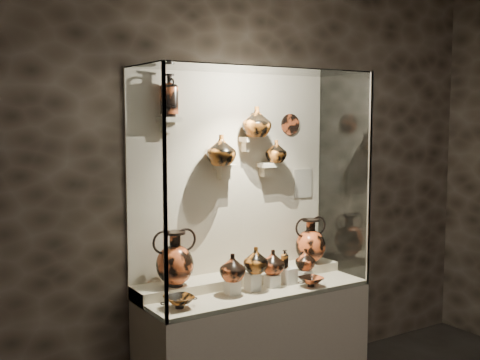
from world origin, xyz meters
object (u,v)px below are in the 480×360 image
object	(u,v)px
kylix_left	(179,301)
jug_c	(273,262)
lekythos_tall	(169,93)
amphora_left	(175,258)
amphora_right	(310,241)
kylix_right	(311,281)
jug_e	(305,259)
ovoid_vase_c	(276,151)
jug_b	(256,260)
lekythos_small	(284,258)
ovoid_vase_a	(221,150)
jug_a	(232,267)
ovoid_vase_b	(257,122)

from	to	relation	value
kylix_left	jug_c	bearing A→B (deg)	25.92
jug_c	lekythos_tall	xyz separation A→B (m)	(-0.70, 0.25, 1.22)
amphora_left	jug_c	size ratio (longest dim) A/B	2.15
amphora_left	amphora_right	xyz separation A→B (m)	(1.21, 0.01, -0.01)
kylix_right	lekythos_tall	size ratio (longest dim) A/B	0.66
jug_e	amphora_left	bearing A→B (deg)	154.16
ovoid_vase_c	jug_b	bearing A→B (deg)	-138.30
jug_c	jug_e	distance (m)	0.30
lekythos_small	kylix_right	world-z (taller)	lekythos_small
ovoid_vase_a	kylix_right	bearing A→B (deg)	-16.51
jug_c	ovoid_vase_c	size ratio (longest dim) A/B	1.04
jug_c	ovoid_vase_c	distance (m)	0.85
lekythos_small	jug_e	bearing A→B (deg)	-22.14
jug_e	ovoid_vase_a	world-z (taller)	ovoid_vase_a
amphora_left	jug_a	distance (m)	0.40
amphora_right	kylix_right	world-z (taller)	amphora_right
ovoid_vase_a	jug_e	bearing A→B (deg)	-0.73
ovoid_vase_a	jug_c	bearing A→B (deg)	-16.41
jug_a	ovoid_vase_b	bearing A→B (deg)	53.66
kylix_left	ovoid_vase_b	world-z (taller)	ovoid_vase_b
lekythos_small	lekythos_tall	distance (m)	1.47
amphora_right	ovoid_vase_b	distance (m)	1.07
amphora_right	lekythos_small	world-z (taller)	amphora_right
amphora_right	ovoid_vase_a	xyz separation A→B (m)	(-0.81, 0.04, 0.75)
kylix_right	ovoid_vase_b	bearing A→B (deg)	111.49
ovoid_vase_a	ovoid_vase_b	distance (m)	0.37
jug_b	jug_e	distance (m)	0.48
lekythos_small	kylix_left	size ratio (longest dim) A/B	0.64
jug_e	lekythos_small	world-z (taller)	lekythos_small
jug_b	amphora_left	bearing A→B (deg)	147.55
kylix_left	lekythos_small	bearing A→B (deg)	25.18
jug_b	ovoid_vase_a	xyz separation A→B (m)	(-0.14, 0.25, 0.78)
jug_e	lekythos_tall	bearing A→B (deg)	149.46
amphora_left	jug_b	size ratio (longest dim) A/B	2.07
amphora_left	jug_b	bearing A→B (deg)	-41.65
jug_c	ovoid_vase_c	world-z (taller)	ovoid_vase_c
amphora_left	jug_c	xyz separation A→B (m)	(0.71, -0.17, -0.08)
lekythos_small	kylix_right	size ratio (longest dim) A/B	0.71
kylix_right	ovoid_vase_a	distance (m)	1.16
ovoid_vase_c	amphora_left	bearing A→B (deg)	-170.15
jug_a	jug_e	distance (m)	0.67
amphora_left	jug_e	size ratio (longest dim) A/B	2.40
amphora_right	kylix_right	size ratio (longest dim) A/B	1.65
ovoid_vase_a	ovoid_vase_c	xyz separation A→B (m)	(0.51, 0.02, -0.03)
kylix_left	ovoid_vase_a	bearing A→B (deg)	51.06
lekythos_small	ovoid_vase_a	bearing A→B (deg)	130.08
lekythos_tall	jug_c	bearing A→B (deg)	-4.83
lekythos_small	lekythos_tall	size ratio (longest dim) A/B	0.47
kylix_right	ovoid_vase_c	world-z (taller)	ovoid_vase_c
kylix_right	kylix_left	bearing A→B (deg)	166.52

